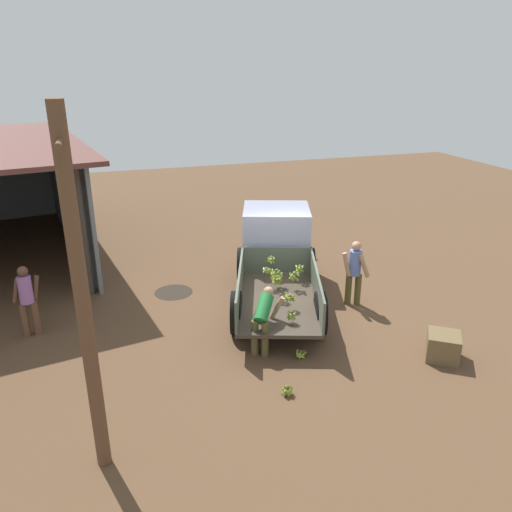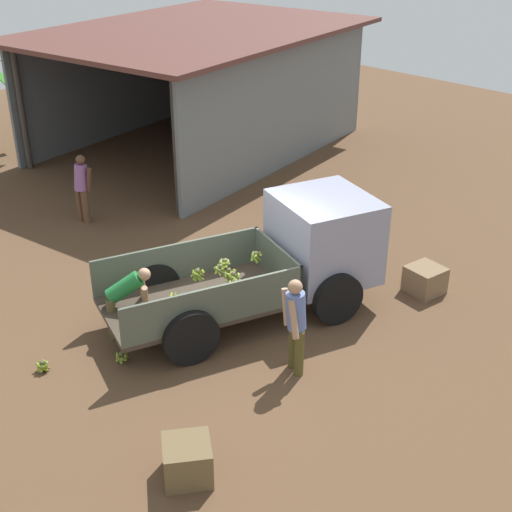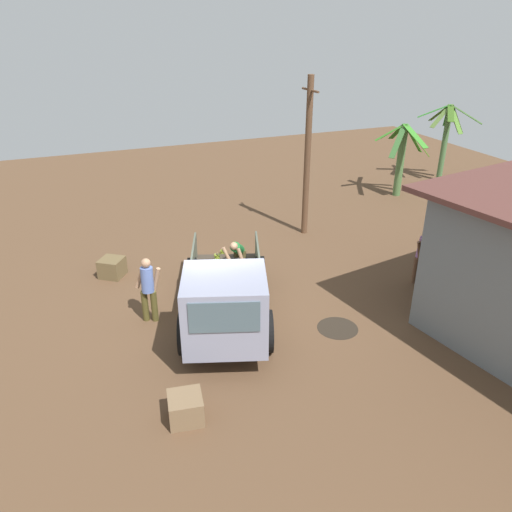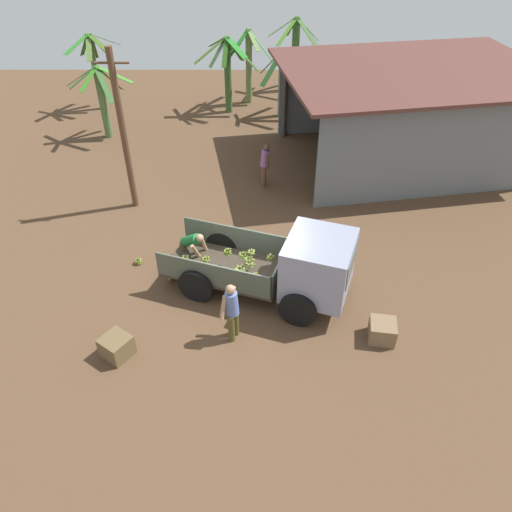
{
  "view_description": "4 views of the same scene",
  "coord_description": "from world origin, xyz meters",
  "px_view_note": "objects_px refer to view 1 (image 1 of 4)",
  "views": [
    {
      "loc": [
        -9.98,
        3.77,
        5.45
      ],
      "look_at": [
        0.87,
        0.26,
        1.05
      ],
      "focal_mm": 35.0,
      "sensor_mm": 36.0,
      "label": 1
    },
    {
      "loc": [
        -7.27,
        -7.83,
        6.74
      ],
      "look_at": [
        0.23,
        -0.34,
        1.28
      ],
      "focal_mm": 50.0,
      "sensor_mm": 36.0,
      "label": 2
    },
    {
      "loc": [
        10.09,
        -3.25,
        6.64
      ],
      "look_at": [
        -0.2,
        0.88,
        1.31
      ],
      "focal_mm": 35.0,
      "sensor_mm": 36.0,
      "label": 3
    },
    {
      "loc": [
        0.18,
        -10.05,
        9.0
      ],
      "look_at": [
        0.18,
        -0.05,
        1.1
      ],
      "focal_mm": 35.0,
      "sensor_mm": 36.0,
      "label": 4
    }
  ],
  "objects_px": {
    "person_foreground_visitor": "(355,270)",
    "banana_bunch_on_ground_1": "(301,354)",
    "person_worker_loading": "(263,317)",
    "cargo_truck": "(276,249)",
    "wooden_crate_1": "(298,247)",
    "wooden_crate_0": "(443,346)",
    "utility_pole": "(83,303)",
    "banana_bunch_on_ground_0": "(287,390)",
    "person_bystander_near_shed": "(27,298)"
  },
  "relations": [
    {
      "from": "wooden_crate_1",
      "to": "person_foreground_visitor",
      "type": "bearing_deg",
      "value": 179.01
    },
    {
      "from": "banana_bunch_on_ground_0",
      "to": "wooden_crate_0",
      "type": "bearing_deg",
      "value": -87.36
    },
    {
      "from": "banana_bunch_on_ground_0",
      "to": "wooden_crate_0",
      "type": "height_order",
      "value": "wooden_crate_0"
    },
    {
      "from": "cargo_truck",
      "to": "person_worker_loading",
      "type": "height_order",
      "value": "cargo_truck"
    },
    {
      "from": "person_bystander_near_shed",
      "to": "banana_bunch_on_ground_1",
      "type": "distance_m",
      "value": 5.83
    },
    {
      "from": "utility_pole",
      "to": "person_foreground_visitor",
      "type": "xyz_separation_m",
      "value": [
        3.47,
        -5.9,
        -1.69
      ]
    },
    {
      "from": "banana_bunch_on_ground_1",
      "to": "wooden_crate_1",
      "type": "relative_size",
      "value": 0.38
    },
    {
      "from": "person_foreground_visitor",
      "to": "person_bystander_near_shed",
      "type": "height_order",
      "value": "person_foreground_visitor"
    },
    {
      "from": "person_bystander_near_shed",
      "to": "banana_bunch_on_ground_1",
      "type": "xyz_separation_m",
      "value": [
        -2.66,
        -5.13,
        -0.77
      ]
    },
    {
      "from": "utility_pole",
      "to": "wooden_crate_0",
      "type": "bearing_deg",
      "value": -82.79
    },
    {
      "from": "person_bystander_near_shed",
      "to": "wooden_crate_1",
      "type": "distance_m",
      "value": 7.8
    },
    {
      "from": "banana_bunch_on_ground_1",
      "to": "banana_bunch_on_ground_0",
      "type": "bearing_deg",
      "value": 146.19
    },
    {
      "from": "banana_bunch_on_ground_0",
      "to": "wooden_crate_0",
      "type": "xyz_separation_m",
      "value": [
        0.15,
        -3.34,
        0.17
      ]
    },
    {
      "from": "utility_pole",
      "to": "banana_bunch_on_ground_1",
      "type": "bearing_deg",
      "value": -66.17
    },
    {
      "from": "person_foreground_visitor",
      "to": "wooden_crate_0",
      "type": "bearing_deg",
      "value": 37.01
    },
    {
      "from": "person_worker_loading",
      "to": "banana_bunch_on_ground_1",
      "type": "bearing_deg",
      "value": -97.53
    },
    {
      "from": "person_worker_loading",
      "to": "wooden_crate_1",
      "type": "xyz_separation_m",
      "value": [
        4.8,
        -2.75,
        -0.49
      ]
    },
    {
      "from": "banana_bunch_on_ground_1",
      "to": "utility_pole",
      "type": "bearing_deg",
      "value": 113.83
    },
    {
      "from": "wooden_crate_1",
      "to": "person_bystander_near_shed",
      "type": "bearing_deg",
      "value": 110.29
    },
    {
      "from": "cargo_truck",
      "to": "wooden_crate_1",
      "type": "height_order",
      "value": "cargo_truck"
    },
    {
      "from": "wooden_crate_0",
      "to": "person_worker_loading",
      "type": "bearing_deg",
      "value": 66.58
    },
    {
      "from": "banana_bunch_on_ground_1",
      "to": "wooden_crate_0",
      "type": "relative_size",
      "value": 0.38
    },
    {
      "from": "banana_bunch_on_ground_0",
      "to": "person_bystander_near_shed",
      "type": "bearing_deg",
      "value": 50.48
    },
    {
      "from": "person_foreground_visitor",
      "to": "banana_bunch_on_ground_0",
      "type": "distance_m",
      "value": 4.03
    },
    {
      "from": "person_bystander_near_shed",
      "to": "wooden_crate_0",
      "type": "xyz_separation_m",
      "value": [
        -3.52,
        -7.79,
        -0.6
      ]
    },
    {
      "from": "person_bystander_near_shed",
      "to": "wooden_crate_0",
      "type": "height_order",
      "value": "person_bystander_near_shed"
    },
    {
      "from": "person_bystander_near_shed",
      "to": "utility_pole",
      "type": "bearing_deg",
      "value": -164.69
    },
    {
      "from": "wooden_crate_0",
      "to": "utility_pole",
      "type": "bearing_deg",
      "value": 97.21
    },
    {
      "from": "person_worker_loading",
      "to": "banana_bunch_on_ground_1",
      "type": "relative_size",
      "value": 5.27
    },
    {
      "from": "banana_bunch_on_ground_0",
      "to": "wooden_crate_0",
      "type": "relative_size",
      "value": 0.36
    },
    {
      "from": "cargo_truck",
      "to": "wooden_crate_1",
      "type": "xyz_separation_m",
      "value": [
        1.97,
        -1.45,
        -0.79
      ]
    },
    {
      "from": "banana_bunch_on_ground_1",
      "to": "cargo_truck",
      "type": "bearing_deg",
      "value": -11.92
    },
    {
      "from": "wooden_crate_0",
      "to": "person_bystander_near_shed",
      "type": "bearing_deg",
      "value": 65.7
    },
    {
      "from": "cargo_truck",
      "to": "banana_bunch_on_ground_1",
      "type": "bearing_deg",
      "value": -172.95
    },
    {
      "from": "banana_bunch_on_ground_0",
      "to": "wooden_crate_1",
      "type": "bearing_deg",
      "value": -24.03
    },
    {
      "from": "cargo_truck",
      "to": "person_bystander_near_shed",
      "type": "xyz_separation_m",
      "value": [
        -0.73,
        5.84,
        -0.18
      ]
    },
    {
      "from": "person_foreground_visitor",
      "to": "banana_bunch_on_ground_1",
      "type": "height_order",
      "value": "person_foreground_visitor"
    },
    {
      "from": "banana_bunch_on_ground_0",
      "to": "banana_bunch_on_ground_1",
      "type": "relative_size",
      "value": 0.95
    },
    {
      "from": "person_worker_loading",
      "to": "wooden_crate_1",
      "type": "relative_size",
      "value": 2.01
    },
    {
      "from": "cargo_truck",
      "to": "utility_pole",
      "type": "xyz_separation_m",
      "value": [
        -5.06,
        4.52,
        1.55
      ]
    },
    {
      "from": "utility_pole",
      "to": "person_worker_loading",
      "type": "xyz_separation_m",
      "value": [
        2.23,
        -3.21,
        -1.85
      ]
    },
    {
      "from": "person_worker_loading",
      "to": "wooden_crate_1",
      "type": "bearing_deg",
      "value": 5.38
    },
    {
      "from": "person_worker_loading",
      "to": "person_bystander_near_shed",
      "type": "relative_size",
      "value": 0.79
    },
    {
      "from": "banana_bunch_on_ground_1",
      "to": "wooden_crate_1",
      "type": "height_order",
      "value": "wooden_crate_1"
    },
    {
      "from": "person_foreground_visitor",
      "to": "person_worker_loading",
      "type": "bearing_deg",
      "value": -40.32
    },
    {
      "from": "banana_bunch_on_ground_0",
      "to": "cargo_truck",
      "type": "bearing_deg",
      "value": -17.58
    },
    {
      "from": "utility_pole",
      "to": "person_bystander_near_shed",
      "type": "height_order",
      "value": "utility_pole"
    },
    {
      "from": "utility_pole",
      "to": "person_bystander_near_shed",
      "type": "relative_size",
      "value": 3.27
    },
    {
      "from": "cargo_truck",
      "to": "person_foreground_visitor",
      "type": "distance_m",
      "value": 2.11
    },
    {
      "from": "person_bystander_near_shed",
      "to": "banana_bunch_on_ground_1",
      "type": "height_order",
      "value": "person_bystander_near_shed"
    }
  ]
}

